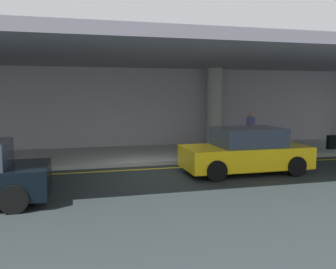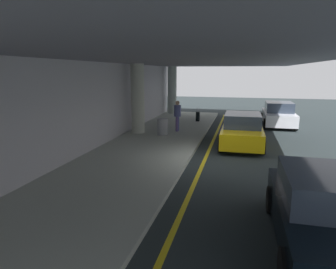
% 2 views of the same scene
% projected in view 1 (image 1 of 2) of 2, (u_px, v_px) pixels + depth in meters
% --- Properties ---
extents(ground_plane, '(60.00, 60.00, 0.00)m').
position_uv_depth(ground_plane, '(153.00, 172.00, 12.14)').
color(ground_plane, '#252D2F').
extents(sidewalk, '(26.00, 4.20, 0.15)m').
position_uv_depth(sidewalk, '(137.00, 155.00, 15.12)').
color(sidewalk, '#A8AFA3').
rests_on(sidewalk, ground).
extents(lane_stripe_yellow, '(26.00, 0.14, 0.01)m').
position_uv_depth(lane_stripe_yellow, '(150.00, 169.00, 12.59)').
color(lane_stripe_yellow, yellow).
rests_on(lane_stripe_yellow, ground).
extents(support_column_center, '(0.71, 0.71, 3.65)m').
position_uv_depth(support_column_center, '(214.00, 107.00, 17.29)').
color(support_column_center, '#AEB1A1').
rests_on(support_column_center, sidewalk).
extents(ceiling_overhang, '(28.00, 13.20, 0.30)m').
position_uv_depth(ceiling_overhang, '(138.00, 59.00, 14.20)').
color(ceiling_overhang, slate).
rests_on(ceiling_overhang, support_column_far_left).
extents(terminal_back_wall, '(26.00, 0.30, 3.80)m').
position_uv_depth(terminal_back_wall, '(129.00, 109.00, 17.08)').
color(terminal_back_wall, '#ACAAB1').
rests_on(terminal_back_wall, ground).
extents(car_yellow_taxi, '(4.10, 1.92, 1.50)m').
position_uv_depth(car_yellow_taxi, '(246.00, 152.00, 11.92)').
color(car_yellow_taxi, yellow).
rests_on(car_yellow_taxi, ground).
extents(traveler_with_luggage, '(0.38, 0.38, 1.68)m').
position_uv_depth(traveler_with_luggage, '(251.00, 128.00, 15.72)').
color(traveler_with_luggage, '#5A4984').
rests_on(traveler_with_luggage, sidewalk).
extents(suitcase_upright_primary, '(0.36, 0.22, 0.90)m').
position_uv_depth(suitcase_upright_primary, '(331.00, 142.00, 16.13)').
color(suitcase_upright_primary, black).
rests_on(suitcase_upright_primary, sidewalk).
extents(trash_bin_steel, '(0.56, 0.56, 0.85)m').
position_uv_depth(trash_bin_steel, '(220.00, 140.00, 16.00)').
color(trash_bin_steel, gray).
rests_on(trash_bin_steel, sidewalk).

